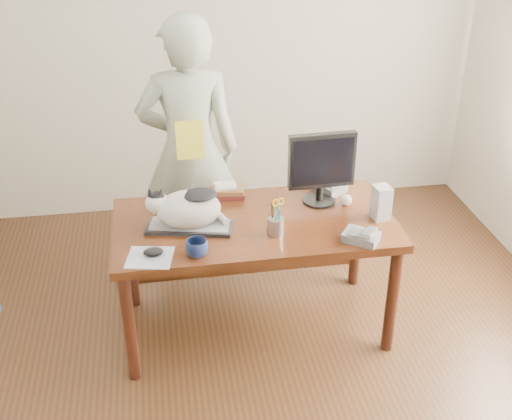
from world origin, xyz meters
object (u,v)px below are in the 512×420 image
Objects in this scene: calculator at (328,186)px; person at (189,152)px; baseball at (346,200)px; book_stack at (227,191)px; cat at (186,208)px; keyboard at (190,226)px; desk at (252,236)px; mouse at (153,252)px; pen_cup at (276,224)px; phone at (362,236)px; coffee_mug at (197,248)px; monitor at (322,165)px; speaker at (381,203)px.

person is at bearing 122.18° from calculator.
baseball is 0.72m from book_stack.
keyboard is at bearing 8.36° from cat.
person reaches higher than keyboard.
mouse is (-0.58, -0.35, 0.17)m from desk.
person is (0.07, 0.72, 0.01)m from cat.
desk is at bearing 28.86° from keyboard.
phone is at bearing -18.10° from pen_cup.
coffee_mug is (0.03, -0.28, -0.09)m from cat.
calculator is (0.09, 0.15, -0.22)m from monitor.
person is (0.04, 1.01, 0.10)m from coffee_mug.
phone reaches higher than keyboard.
cat reaches higher than calculator.
cat is at bearing 167.79° from calculator.
person reaches higher than calculator.
monitor is at bearing 25.54° from cat.
phone is at bearing -3.51° from keyboard.
keyboard is 0.95m from baseball.
cat reaches higher than baseball.
keyboard is at bearing -164.61° from desk.
desk is at bearing 47.52° from coffee_mug.
speaker is at bearing 144.10° from person.
desk is 0.49m from cat.
monitor reaches higher than book_stack.
phone is 0.13× the size of person.
desk is 0.77m from speaker.
pen_cup reaches higher than speaker.
coffee_mug is 1.71× the size of baseball.
coffee_mug is 1.01m from person.
person is at bearing 123.78° from book_stack.
speaker is 1.29m from person.
keyboard is (-0.37, -0.10, 0.16)m from desk.
desk is at bearing 171.57° from calculator.
pen_cup is 0.53m from book_stack.
pen_cup reaches higher than calculator.
baseball is at bearing 23.78° from coffee_mug.
coffee_mug is at bearing -176.95° from calculator.
cat is 0.26× the size of person.
keyboard is 0.94m from calculator.
mouse is 0.76m from book_stack.
book_stack is (0.46, 0.60, 0.01)m from mouse.
coffee_mug is at bearing -72.93° from keyboard.
monitor reaches higher than cat.
monitor is 0.29m from calculator.
person reaches higher than coffee_mug.
monitor is 0.27m from baseball.
coffee_mug is 0.51× the size of phone.
speaker reaches higher than coffee_mug.
keyboard is 1.07× the size of cat.
cat is 2.32× the size of speaker.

